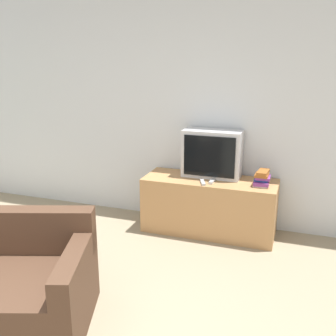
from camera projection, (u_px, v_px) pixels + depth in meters
name	position (u px, v px, depth m)	size (l,w,h in m)	color
wall_back	(174.00, 111.00, 4.56)	(9.00, 0.06, 2.60)	silver
tv_stand	(209.00, 206.00, 4.37)	(1.45, 0.54, 0.62)	tan
television	(212.00, 154.00, 4.33)	(0.64, 0.30, 0.52)	silver
book_stack	(262.00, 179.00, 4.07)	(0.17, 0.23, 0.16)	silver
remote_on_stand	(212.00, 182.00, 4.17)	(0.05, 0.14, 0.02)	#B7B7B7
remote_secondary	(203.00, 182.00, 4.14)	(0.10, 0.17, 0.02)	#B7B7B7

